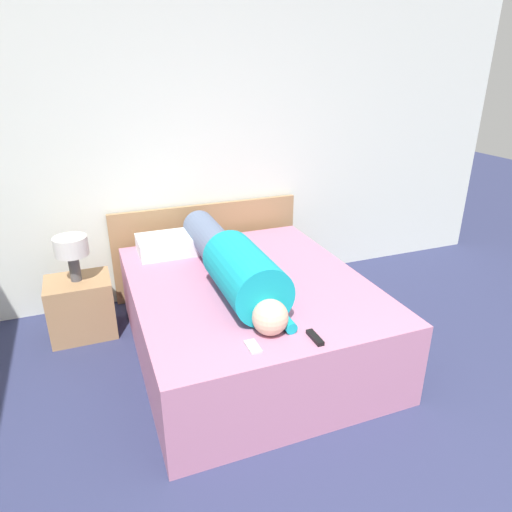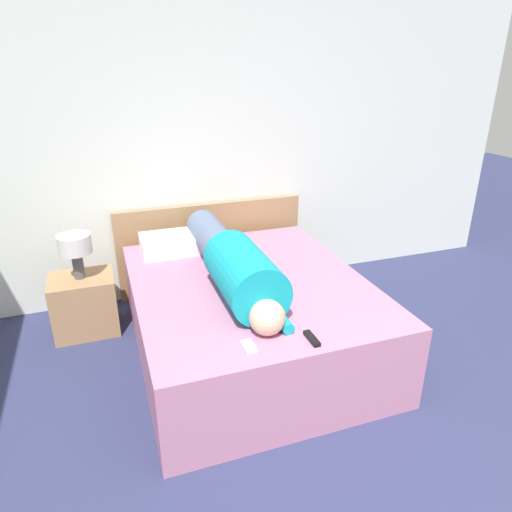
{
  "view_description": "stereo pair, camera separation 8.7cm",
  "coord_description": "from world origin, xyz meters",
  "px_view_note": "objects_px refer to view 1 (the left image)",
  "views": [
    {
      "loc": [
        -1.09,
        -0.62,
        2.01
      ],
      "look_at": [
        -0.09,
        1.97,
        0.83
      ],
      "focal_mm": 32.0,
      "sensor_mm": 36.0,
      "label": 1
    },
    {
      "loc": [
        -1.01,
        -0.65,
        2.01
      ],
      "look_at": [
        -0.09,
        1.97,
        0.83
      ],
      "focal_mm": 32.0,
      "sensor_mm": 36.0,
      "label": 2
    }
  ],
  "objects_px": {
    "pillow_near_headboard": "(176,244)",
    "cell_phone": "(253,347)",
    "person_lying": "(233,263)",
    "bed": "(249,316)",
    "table_lamp": "(71,249)",
    "tv_remote": "(316,337)",
    "nightstand": "(81,307)"
  },
  "relations": [
    {
      "from": "cell_phone",
      "to": "person_lying",
      "type": "bearing_deg",
      "value": 79.41
    },
    {
      "from": "nightstand",
      "to": "cell_phone",
      "type": "relative_size",
      "value": 3.74
    },
    {
      "from": "table_lamp",
      "to": "person_lying",
      "type": "distance_m",
      "value": 1.26
    },
    {
      "from": "bed",
      "to": "nightstand",
      "type": "distance_m",
      "value": 1.35
    },
    {
      "from": "bed",
      "to": "person_lying",
      "type": "height_order",
      "value": "person_lying"
    },
    {
      "from": "tv_remote",
      "to": "person_lying",
      "type": "bearing_deg",
      "value": 104.71
    },
    {
      "from": "person_lying",
      "to": "pillow_near_headboard",
      "type": "bearing_deg",
      "value": 107.94
    },
    {
      "from": "bed",
      "to": "tv_remote",
      "type": "bearing_deg",
      "value": -83.58
    },
    {
      "from": "table_lamp",
      "to": "cell_phone",
      "type": "height_order",
      "value": "table_lamp"
    },
    {
      "from": "person_lying",
      "to": "pillow_near_headboard",
      "type": "distance_m",
      "value": 0.79
    },
    {
      "from": "person_lying",
      "to": "pillow_near_headboard",
      "type": "height_order",
      "value": "person_lying"
    },
    {
      "from": "person_lying",
      "to": "cell_phone",
      "type": "distance_m",
      "value": 0.8
    },
    {
      "from": "bed",
      "to": "table_lamp",
      "type": "bearing_deg",
      "value": 148.78
    },
    {
      "from": "table_lamp",
      "to": "bed",
      "type": "bearing_deg",
      "value": -31.22
    },
    {
      "from": "bed",
      "to": "tv_remote",
      "type": "relative_size",
      "value": 12.9
    },
    {
      "from": "bed",
      "to": "pillow_near_headboard",
      "type": "relative_size",
      "value": 3.16
    },
    {
      "from": "bed",
      "to": "cell_phone",
      "type": "relative_size",
      "value": 14.88
    },
    {
      "from": "nightstand",
      "to": "table_lamp",
      "type": "bearing_deg",
      "value": 0.0
    },
    {
      "from": "pillow_near_headboard",
      "to": "bed",
      "type": "bearing_deg",
      "value": -63.62
    },
    {
      "from": "bed",
      "to": "tv_remote",
      "type": "xyz_separation_m",
      "value": [
        0.09,
        -0.83,
        0.3
      ]
    },
    {
      "from": "pillow_near_headboard",
      "to": "cell_phone",
      "type": "bearing_deg",
      "value": -86.29
    },
    {
      "from": "pillow_near_headboard",
      "to": "cell_phone",
      "type": "height_order",
      "value": "pillow_near_headboard"
    },
    {
      "from": "table_lamp",
      "to": "cell_phone",
      "type": "relative_size",
      "value": 2.72
    },
    {
      "from": "person_lying",
      "to": "pillow_near_headboard",
      "type": "relative_size",
      "value": 2.79
    },
    {
      "from": "table_lamp",
      "to": "nightstand",
      "type": "bearing_deg",
      "value": 0.0
    },
    {
      "from": "cell_phone",
      "to": "tv_remote",
      "type": "bearing_deg",
      "value": -8.19
    },
    {
      "from": "nightstand",
      "to": "cell_phone",
      "type": "xyz_separation_m",
      "value": [
        0.89,
        -1.48,
        0.35
      ]
    },
    {
      "from": "table_lamp",
      "to": "cell_phone",
      "type": "bearing_deg",
      "value": -59.01
    },
    {
      "from": "person_lying",
      "to": "table_lamp",
      "type": "bearing_deg",
      "value": 145.34
    },
    {
      "from": "pillow_near_headboard",
      "to": "nightstand",
      "type": "bearing_deg",
      "value": -177.72
    },
    {
      "from": "table_lamp",
      "to": "tv_remote",
      "type": "bearing_deg",
      "value": -50.85
    },
    {
      "from": "tv_remote",
      "to": "nightstand",
      "type": "bearing_deg",
      "value": 129.15
    }
  ]
}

